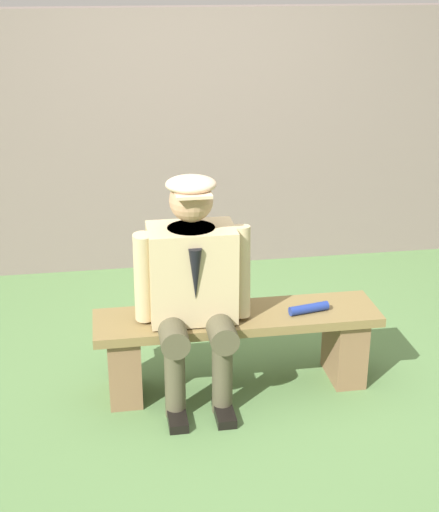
{
  "coord_description": "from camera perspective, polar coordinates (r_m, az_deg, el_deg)",
  "views": [
    {
      "loc": [
        0.68,
        3.57,
        2.26
      ],
      "look_at": [
        0.1,
        0.0,
        0.81
      ],
      "focal_mm": 51.6,
      "sensor_mm": 36.0,
      "label": 1
    }
  ],
  "objects": [
    {
      "name": "ground_plane",
      "position": [
        4.28,
        1.34,
        -10.0
      ],
      "size": [
        30.0,
        30.0,
        0.0
      ],
      "primitive_type": "plane",
      "color": "#567C45"
    },
    {
      "name": "bench",
      "position": [
        4.13,
        1.37,
        -6.53
      ],
      "size": [
        1.58,
        0.38,
        0.46
      ],
      "color": "olive",
      "rests_on": "ground"
    },
    {
      "name": "seated_man",
      "position": [
        3.88,
        -2.07,
        -1.95
      ],
      "size": [
        0.62,
        0.57,
        1.25
      ],
      "color": "tan",
      "rests_on": "ground"
    },
    {
      "name": "rolled_magazine",
      "position": [
        4.09,
        6.94,
        -4.06
      ],
      "size": [
        0.23,
        0.1,
        0.05
      ],
      "primitive_type": "cylinder",
      "rotation": [
        0.0,
        1.57,
        0.2
      ],
      "color": "navy",
      "rests_on": "bench"
    },
    {
      "name": "stadium_wall",
      "position": [
        5.73,
        -2.21,
        8.95
      ],
      "size": [
        12.0,
        0.24,
        1.96
      ],
      "primitive_type": "cube",
      "color": "slate",
      "rests_on": "ground"
    }
  ]
}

